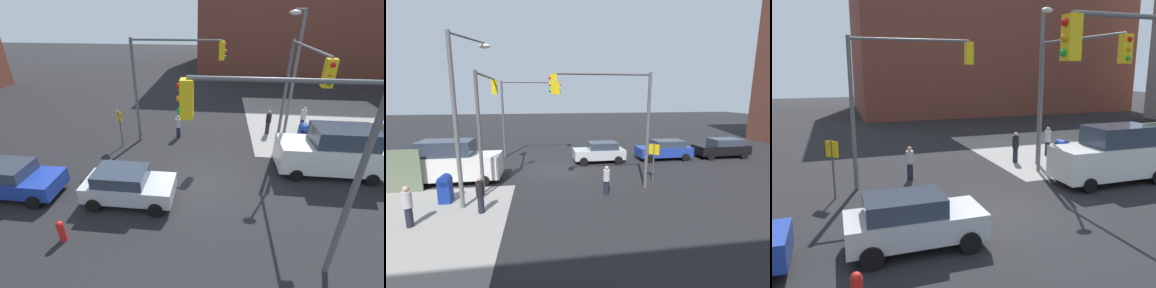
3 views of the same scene
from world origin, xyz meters
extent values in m
plane|color=black|center=(0.00, 0.00, 0.00)|extent=(120.00, 120.00, 0.00)
cube|color=gray|center=(9.00, 9.00, 0.01)|extent=(12.00, 12.00, 0.01)
cube|color=brown|center=(13.56, 34.00, 9.30)|extent=(32.00, 18.00, 18.60)
cylinder|color=brown|center=(27.41, 30.00, 8.77)|extent=(1.80, 1.80, 17.55)
cylinder|color=#59595B|center=(-4.50, 4.50, 3.25)|extent=(0.18, 0.18, 6.50)
cylinder|color=#59595B|center=(-1.90, 4.50, 6.38)|extent=(5.20, 0.12, 0.12)
cube|color=yellow|center=(0.70, 4.50, 5.85)|extent=(0.32, 0.36, 1.00)
sphere|color=red|center=(0.88, 4.50, 6.17)|extent=(0.18, 0.18, 0.18)
sphere|color=orange|center=(0.88, 4.50, 5.85)|extent=(0.18, 0.18, 0.18)
sphere|color=green|center=(0.88, 4.50, 5.53)|extent=(0.18, 0.18, 0.18)
cylinder|color=#59595B|center=(2.17, -4.50, 6.38)|extent=(4.66, 0.12, 0.12)
cube|color=yellow|center=(-0.16, -4.50, 5.85)|extent=(0.32, 0.36, 1.00)
sphere|color=red|center=(-0.34, -4.50, 6.17)|extent=(0.18, 0.18, 0.18)
sphere|color=orange|center=(-0.34, -4.50, 5.85)|extent=(0.18, 0.18, 0.18)
sphere|color=green|center=(-0.34, -4.50, 5.53)|extent=(0.18, 0.18, 0.18)
cylinder|color=#59595B|center=(4.50, 4.50, 3.25)|extent=(0.18, 0.18, 6.50)
cylinder|color=#59595B|center=(4.50, 1.76, 6.38)|extent=(0.12, 5.49, 0.12)
cube|color=yellow|center=(4.50, -0.99, 5.85)|extent=(0.36, 0.32, 1.00)
sphere|color=red|center=(4.50, -1.17, 6.17)|extent=(0.18, 0.18, 0.18)
sphere|color=orange|center=(4.50, -1.17, 5.85)|extent=(0.18, 0.18, 0.18)
sphere|color=green|center=(4.50, -1.17, 5.53)|extent=(0.18, 0.18, 0.18)
cylinder|color=slate|center=(5.20, 5.80, 4.00)|extent=(0.20, 0.20, 8.00)
cylinder|color=slate|center=(4.66, 4.73, 7.90)|extent=(1.16, 2.19, 0.10)
ellipsoid|color=silver|center=(4.13, 3.65, 7.75)|extent=(0.56, 0.36, 0.24)
cylinder|color=#4C4C4C|center=(-5.40, 3.55, 1.20)|extent=(0.08, 0.08, 2.40)
cube|color=yellow|center=(-5.40, 3.55, 2.05)|extent=(0.48, 0.48, 0.64)
cube|color=navy|center=(6.20, 5.00, 0.57)|extent=(0.56, 0.64, 1.15)
cylinder|color=navy|center=(6.20, 5.00, 1.15)|extent=(0.56, 0.64, 0.56)
sphere|color=red|center=(-5.00, -4.20, 0.82)|extent=(0.24, 0.24, 0.24)
cube|color=#B7BABF|center=(-3.17, -1.64, 0.70)|extent=(4.02, 1.80, 0.75)
cube|color=#2D3847|center=(-3.49, -1.64, 1.35)|extent=(2.25, 1.58, 0.55)
cylinder|color=black|center=(-1.80, -0.74, 0.32)|extent=(0.64, 0.22, 0.64)
cylinder|color=black|center=(-1.80, -2.54, 0.32)|extent=(0.64, 0.22, 0.64)
cylinder|color=black|center=(-4.54, -0.74, 0.32)|extent=(0.64, 0.22, 0.64)
cylinder|color=black|center=(-4.54, -2.54, 0.32)|extent=(0.64, 0.22, 0.64)
cube|color=white|center=(6.64, 1.80, 1.02)|extent=(5.40, 2.10, 1.40)
cube|color=#2D3847|center=(7.07, 1.80, 2.17)|extent=(3.02, 1.85, 0.90)
cylinder|color=black|center=(4.80, 0.75, 0.32)|extent=(0.64, 0.22, 0.64)
cylinder|color=black|center=(4.80, 2.85, 0.32)|extent=(0.64, 0.22, 0.64)
cylinder|color=black|center=(8.47, 2.85, 0.32)|extent=(0.64, 0.22, 0.64)
cylinder|color=black|center=(4.20, 6.50, 1.17)|extent=(0.36, 0.36, 0.66)
sphere|color=tan|center=(4.20, 6.50, 1.61)|extent=(0.23, 0.23, 0.23)
cylinder|color=#1E1E2D|center=(4.20, 6.50, 0.42)|extent=(0.28, 0.28, 0.84)
cylinder|color=#B2B2B7|center=(-2.00, 5.20, 1.08)|extent=(0.36, 0.36, 0.61)
sphere|color=tan|center=(-2.00, 5.20, 1.49)|extent=(0.21, 0.21, 0.21)
cylinder|color=#1E1E2D|center=(-2.00, 5.20, 0.39)|extent=(0.28, 0.28, 0.78)
cylinder|color=#B2B2B7|center=(6.80, 7.40, 1.18)|extent=(0.36, 0.36, 0.67)
sphere|color=tan|center=(6.80, 7.40, 1.63)|extent=(0.23, 0.23, 0.23)
cylinder|color=#1E1E2D|center=(6.80, 7.40, 0.42)|extent=(0.28, 0.28, 0.85)
camera|label=1|loc=(0.62, -10.68, 7.81)|focal=24.00mm
camera|label=2|loc=(1.48, 17.97, 5.27)|focal=24.00mm
camera|label=3|loc=(-5.21, -11.79, 5.19)|focal=35.00mm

